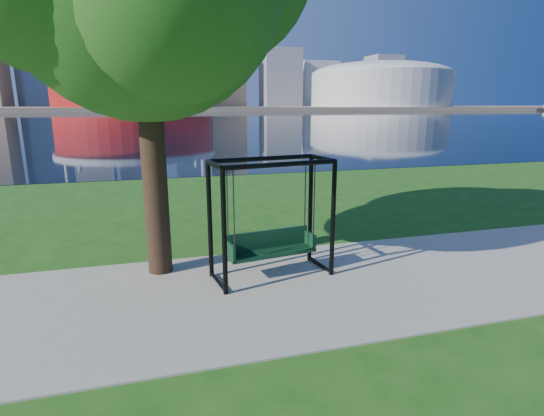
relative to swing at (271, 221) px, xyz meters
name	(u,v)px	position (x,y,z in m)	size (l,w,h in m)	color
ground	(284,278)	(0.22, -0.15, -1.08)	(900.00, 900.00, 0.00)	#1E5114
path	(293,288)	(0.22, -0.65, -1.07)	(120.00, 4.00, 0.03)	#9E937F
river	(160,118)	(0.22, 101.85, -1.07)	(900.00, 180.00, 0.02)	black
far_bank	(153,108)	(0.22, 305.85, -0.08)	(900.00, 228.00, 2.00)	#937F60
stadium	(133,83)	(-9.78, 234.85, 13.14)	(83.00, 83.00, 32.00)	maroon
arena	(380,83)	(135.22, 234.85, 14.79)	(84.00, 84.00, 26.56)	beige
skyline	(143,57)	(-4.05, 319.25, 34.81)	(392.00, 66.00, 96.50)	gray
swing	(271,221)	(0.00, 0.00, 0.00)	(2.30, 1.25, 2.24)	black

